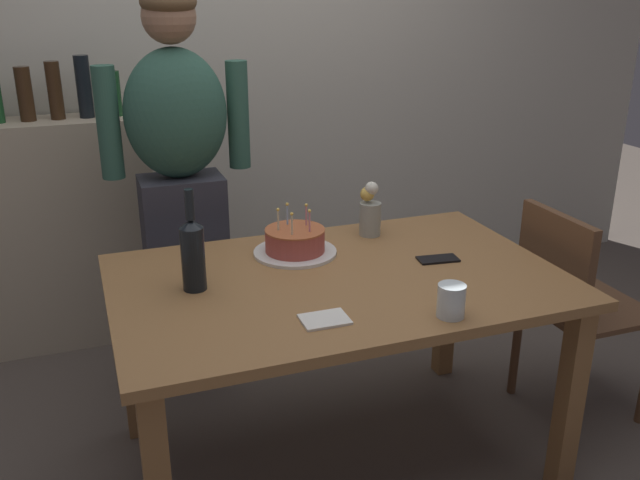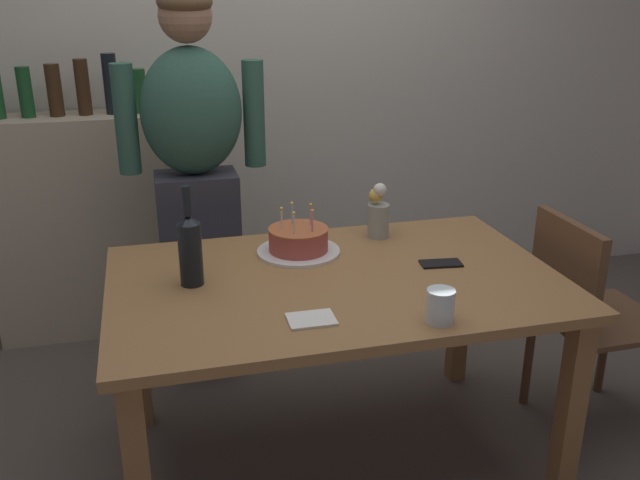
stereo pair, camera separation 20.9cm
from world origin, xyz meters
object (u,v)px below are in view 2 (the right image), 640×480
(cell_phone, at_px, (441,263))
(napkin_stack, at_px, (311,319))
(birthday_cake, at_px, (298,242))
(flower_vase, at_px, (378,212))
(person_man_bearded, at_px, (196,184))
(wine_bottle, at_px, (190,248))
(dining_chair, at_px, (583,309))
(water_glass_near, at_px, (440,306))

(cell_phone, bearing_deg, napkin_stack, -143.92)
(birthday_cake, height_order, flower_vase, flower_vase)
(cell_phone, relative_size, person_man_bearded, 0.09)
(flower_vase, xyz_separation_m, person_man_bearded, (-0.65, 0.45, 0.03))
(cell_phone, relative_size, flower_vase, 0.67)
(cell_phone, distance_m, napkin_stack, 0.62)
(wine_bottle, distance_m, dining_chair, 1.48)
(birthday_cake, distance_m, dining_chair, 1.11)
(birthday_cake, height_order, water_glass_near, birthday_cake)
(person_man_bearded, relative_size, dining_chair, 1.90)
(wine_bottle, height_order, cell_phone, wine_bottle)
(water_glass_near, bearing_deg, cell_phone, 65.39)
(wine_bottle, relative_size, person_man_bearded, 0.20)
(wine_bottle, height_order, flower_vase, wine_bottle)
(wine_bottle, bearing_deg, person_man_bearded, 83.53)
(wine_bottle, distance_m, flower_vase, 0.79)
(flower_vase, bearing_deg, water_glass_near, -94.72)
(wine_bottle, distance_m, napkin_stack, 0.49)
(wine_bottle, bearing_deg, dining_chair, -3.69)
(flower_vase, bearing_deg, wine_bottle, -159.38)
(flower_vase, distance_m, dining_chair, 0.86)
(water_glass_near, bearing_deg, napkin_stack, 164.52)
(cell_phone, xyz_separation_m, dining_chair, (0.58, -0.04, -0.23))
(water_glass_near, xyz_separation_m, dining_chair, (0.76, 0.36, -0.27))
(wine_bottle, relative_size, dining_chair, 0.38)
(birthday_cake, distance_m, flower_vase, 0.35)
(napkin_stack, bearing_deg, water_glass_near, -15.48)
(birthday_cake, relative_size, dining_chair, 0.35)
(cell_phone, height_order, flower_vase, flower_vase)
(dining_chair, bearing_deg, water_glass_near, 115.28)
(cell_phone, bearing_deg, flower_vase, 117.70)
(birthday_cake, height_order, dining_chair, birthday_cake)
(cell_phone, xyz_separation_m, flower_vase, (-0.12, 0.33, 0.10))
(birthday_cake, xyz_separation_m, cell_phone, (0.46, -0.23, -0.04))
(birthday_cake, distance_m, wine_bottle, 0.45)
(wine_bottle, relative_size, napkin_stack, 2.40)
(flower_vase, bearing_deg, dining_chair, -27.76)
(water_glass_near, bearing_deg, person_man_bearded, 116.65)
(wine_bottle, xyz_separation_m, flower_vase, (0.74, 0.28, -0.03))
(cell_phone, bearing_deg, person_man_bearded, 141.96)
(water_glass_near, height_order, cell_phone, water_glass_near)
(person_man_bearded, bearing_deg, cell_phone, 134.86)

